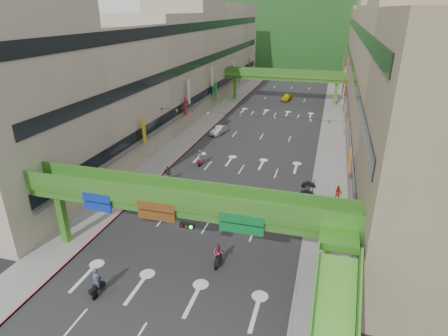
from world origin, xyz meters
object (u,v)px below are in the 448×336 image
at_px(scooter_rider_mid, 218,255).
at_px(car_yellow, 287,97).
at_px(overpass_near, 189,213).
at_px(car_silver, 219,130).
at_px(pedestrian_red, 338,194).
at_px(scooter_rider_near, 96,282).

relative_size(scooter_rider_mid, car_yellow, 0.47).
relative_size(overpass_near, scooter_rider_mid, 13.77).
bearing_deg(car_silver, overpass_near, -67.37).
height_order(scooter_rider_mid, pedestrian_red, scooter_rider_mid).
xyz_separation_m(car_yellow, pedestrian_red, (11.33, -46.30, 0.03)).
height_order(scooter_rider_near, car_silver, scooter_rider_near).
relative_size(overpass_near, scooter_rider_near, 12.69).
xyz_separation_m(scooter_rider_mid, pedestrian_red, (9.13, 14.20, -0.28)).
bearing_deg(overpass_near, scooter_rider_near, -141.71).
distance_m(car_yellow, pedestrian_red, 47.67).
bearing_deg(overpass_near, pedestrian_red, 54.40).
distance_m(scooter_rider_mid, car_silver, 34.30).
xyz_separation_m(car_silver, car_yellow, (7.59, 27.64, 0.06)).
relative_size(overpass_near, car_silver, 6.79).
bearing_deg(car_yellow, car_silver, -99.18).
height_order(overpass_near, pedestrian_red, overpass_near).
bearing_deg(scooter_rider_mid, car_silver, 106.59).
bearing_deg(overpass_near, car_silver, 103.13).
bearing_deg(car_yellow, overpass_near, -83.50).
relative_size(overpass_near, pedestrian_red, 18.28).
height_order(scooter_rider_near, scooter_rider_mid, scooter_rider_near).
bearing_deg(pedestrian_red, scooter_rider_near, -121.44).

